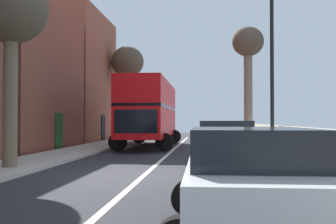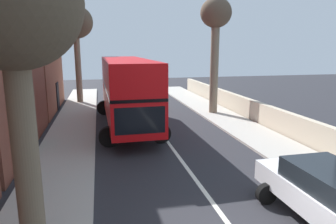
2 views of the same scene
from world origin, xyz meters
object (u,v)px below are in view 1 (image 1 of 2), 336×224
at_px(parked_car_white_right_1, 225,143).
at_px(lamppost_right, 272,63).
at_px(parked_car_white_right_3, 249,176).
at_px(double_decker_bus, 150,110).
at_px(street_tree_right_3, 248,52).
at_px(street_tree_left_0, 11,14).
at_px(street_tree_left_4, 127,64).

height_order(parked_car_white_right_1, lamppost_right, lamppost_right).
relative_size(parked_car_white_right_1, parked_car_white_right_3, 0.97).
relative_size(double_decker_bus, lamppost_right, 1.74).
bearing_deg(parked_car_white_right_1, street_tree_right_3, 81.09).
relative_size(parked_car_white_right_1, street_tree_left_0, 0.64).
distance_m(double_decker_bus, parked_car_white_right_3, 19.81).
bearing_deg(street_tree_left_4, street_tree_left_0, -89.20).
distance_m(parked_car_white_right_3, street_tree_left_0, 11.01).
relative_size(street_tree_left_4, lamppost_right, 1.27).
xyz_separation_m(street_tree_left_0, street_tree_right_3, (9.38, 14.46, 1.07)).
relative_size(street_tree_right_3, street_tree_left_4, 0.99).
distance_m(double_decker_bus, street_tree_left_0, 12.89).
distance_m(parked_car_white_right_1, street_tree_left_0, 8.39).
distance_m(parked_car_white_right_1, street_tree_right_3, 15.17).
distance_m(double_decker_bus, street_tree_right_3, 7.87).
relative_size(parked_car_white_right_1, lamppost_right, 0.67).
distance_m(parked_car_white_right_3, lamppost_right, 9.81).
distance_m(double_decker_bus, street_tree_left_4, 10.37).
relative_size(street_tree_left_0, street_tree_right_3, 0.82).
relative_size(parked_car_white_right_3, street_tree_right_3, 0.55).
xyz_separation_m(parked_car_white_right_3, street_tree_right_3, (2.19, 21.57, 5.43)).
height_order(double_decker_bus, street_tree_left_0, street_tree_left_0).
bearing_deg(street_tree_right_3, parked_car_white_right_3, -95.81).
relative_size(double_decker_bus, street_tree_left_0, 1.68).
bearing_deg(street_tree_left_4, double_decker_bus, -69.80).
relative_size(parked_car_white_right_1, street_tree_left_4, 0.53).
height_order(double_decker_bus, street_tree_left_4, street_tree_left_4).
xyz_separation_m(street_tree_left_4, lamppost_right, (9.27, -19.01, -2.74)).
xyz_separation_m(double_decker_bus, lamppost_right, (6.00, -10.11, 1.45)).
height_order(double_decker_bus, street_tree_right_3, street_tree_right_3).
bearing_deg(street_tree_right_3, parked_car_white_right_1, -98.91).
xyz_separation_m(parked_car_white_right_1, street_tree_left_0, (-7.18, -0.45, 4.32)).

